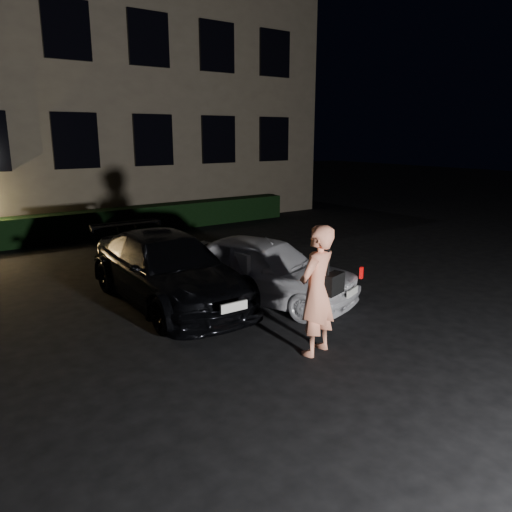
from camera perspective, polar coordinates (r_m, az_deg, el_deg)
ground at (r=7.72m, az=6.64°, el=-10.87°), size 80.00×80.00×0.00m
building at (r=20.85m, az=-24.04°, el=20.36°), size 20.00×8.11×12.00m
hedge at (r=16.57m, az=-18.75°, el=3.38°), size 15.00×0.70×0.85m
sedan at (r=9.81m, az=-10.02°, el=-1.46°), size 2.01×4.70×1.33m
hatch at (r=9.75m, az=0.83°, el=-1.46°), size 2.80×4.08×1.29m
man at (r=7.36m, az=7.03°, el=-3.92°), size 0.90×0.65×1.96m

